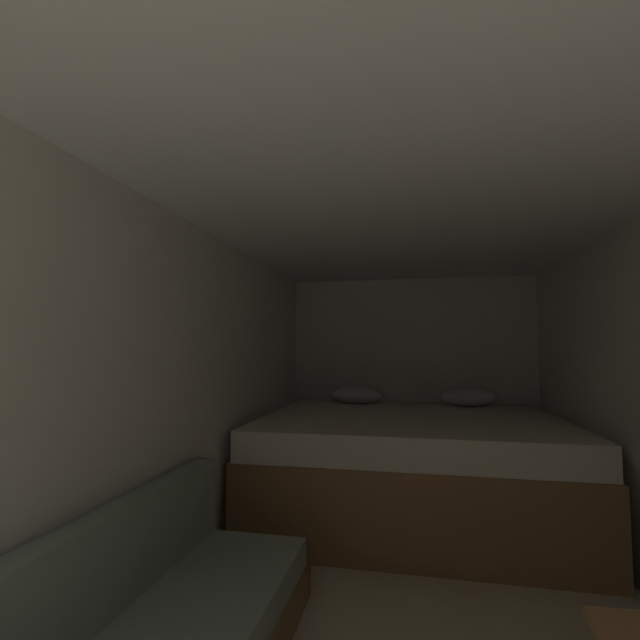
# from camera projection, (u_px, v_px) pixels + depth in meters

# --- Properties ---
(ground_plane) EXTENTS (6.93, 6.93, 0.00)m
(ground_plane) POSITION_uv_depth(u_px,v_px,m) (411.00, 623.00, 2.21)
(ground_plane) COLOR beige
(wall_back) EXTENTS (2.60, 0.05, 2.10)m
(wall_back) POSITION_uv_depth(u_px,v_px,m) (411.00, 378.00, 4.71)
(wall_back) COLOR silver
(wall_back) RESTS_ON ground
(wall_left) EXTENTS (0.05, 4.93, 2.10)m
(wall_left) POSITION_uv_depth(u_px,v_px,m) (179.00, 402.00, 2.54)
(wall_left) COLOR silver
(wall_left) RESTS_ON ground
(ceiling_slab) EXTENTS (2.60, 4.93, 0.05)m
(ceiling_slab) POSITION_uv_depth(u_px,v_px,m) (405.00, 202.00, 2.35)
(ceiling_slab) COLOR white
(ceiling_slab) RESTS_ON wall_left
(bed) EXTENTS (2.38, 1.93, 0.98)m
(bed) POSITION_uv_depth(u_px,v_px,m) (411.00, 465.00, 3.66)
(bed) COLOR olive
(bed) RESTS_ON ground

